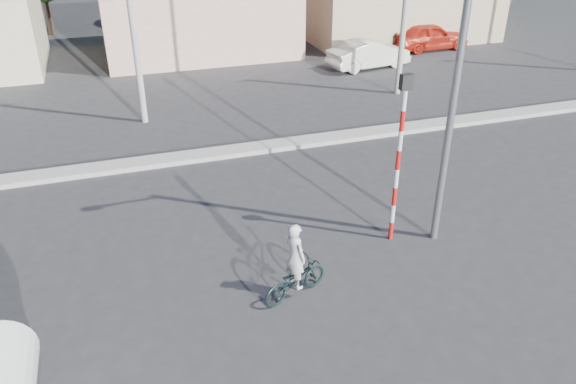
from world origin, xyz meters
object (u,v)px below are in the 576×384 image
object	(u,v)px
traffic_pole	(400,147)
car_cream	(369,54)
streetlight	(455,47)
car_red	(430,36)
bicycle	(295,280)
cyclist	(295,267)

from	to	relation	value
traffic_pole	car_cream	bearing A→B (deg)	66.56
streetlight	car_red	bearing A→B (deg)	59.21
bicycle	cyclist	xyz separation A→B (m)	(0.00, 0.00, 0.35)
bicycle	streetlight	bearing A→B (deg)	-94.89
car_cream	car_red	bearing A→B (deg)	-73.71
bicycle	car_cream	size ratio (longest dim) A/B	0.39
cyclist	traffic_pole	world-z (taller)	traffic_pole
cyclist	car_cream	world-z (taller)	cyclist
car_red	streetlight	size ratio (longest dim) A/B	0.49
cyclist	car_red	world-z (taller)	cyclist
car_cream	traffic_pole	bearing A→B (deg)	147.61
car_cream	traffic_pole	distance (m)	16.04
cyclist	car_cream	xyz separation A→B (m)	(9.45, 16.04, -0.08)
bicycle	traffic_pole	bearing A→B (deg)	-85.80
cyclist	traffic_pole	distance (m)	3.88
car_cream	car_red	distance (m)	5.36
bicycle	streetlight	xyz separation A→B (m)	(4.05, 1.13, 4.53)
bicycle	cyclist	bearing A→B (deg)	-0.00
bicycle	traffic_pole	distance (m)	4.05
traffic_pole	streetlight	size ratio (longest dim) A/B	0.48
bicycle	car_cream	xyz separation A→B (m)	(9.45, 16.04, 0.27)
cyclist	car_red	xyz separation A→B (m)	(14.30, 18.33, -0.03)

